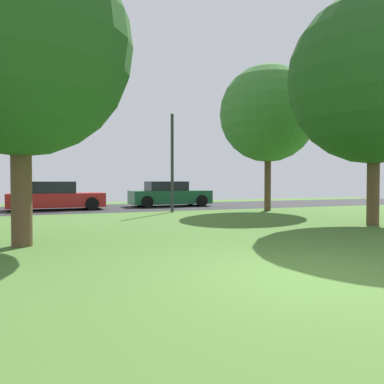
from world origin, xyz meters
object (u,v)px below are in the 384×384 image
(maple_tree_far, at_px, (268,114))
(birch_tree_lone, at_px, (20,45))
(oak_tree_right, at_px, (375,79))
(parked_car_green, at_px, (169,195))
(parked_car_red, at_px, (56,197))
(street_lamp_post, at_px, (172,163))

(maple_tree_far, bearing_deg, birch_tree_lone, -147.64)
(oak_tree_right, xyz_separation_m, parked_car_green, (-3.23, 11.38, -4.10))
(maple_tree_far, distance_m, oak_tree_right, 6.50)
(oak_tree_right, relative_size, parked_car_red, 1.65)
(maple_tree_far, bearing_deg, oak_tree_right, -91.34)
(parked_car_red, bearing_deg, oak_tree_right, -49.22)
(maple_tree_far, distance_m, street_lamp_post, 5.23)
(maple_tree_far, relative_size, parked_car_red, 1.53)
(maple_tree_far, xyz_separation_m, birch_tree_lone, (-10.65, -6.74, -0.24))
(maple_tree_far, bearing_deg, parked_car_green, 124.74)
(oak_tree_right, relative_size, street_lamp_post, 1.67)
(maple_tree_far, relative_size, birch_tree_lone, 1.01)
(birch_tree_lone, relative_size, street_lamp_post, 1.53)
(parked_car_red, bearing_deg, parked_car_green, 5.06)
(parked_car_green, distance_m, street_lamp_post, 4.50)
(maple_tree_far, height_order, street_lamp_post, maple_tree_far)
(parked_car_red, distance_m, parked_car_green, 6.14)
(maple_tree_far, height_order, oak_tree_right, oak_tree_right)
(street_lamp_post, bearing_deg, maple_tree_far, -10.48)
(birch_tree_lone, height_order, street_lamp_post, birch_tree_lone)
(maple_tree_far, height_order, birch_tree_lone, maple_tree_far)
(parked_car_green, bearing_deg, maple_tree_far, -55.26)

